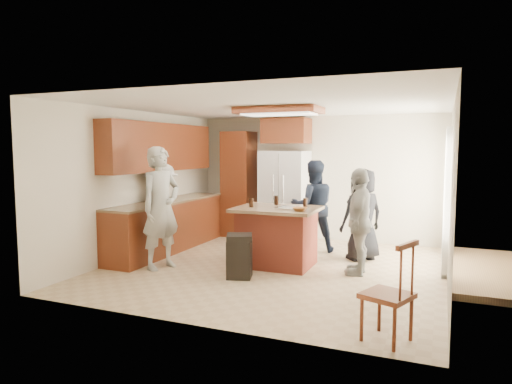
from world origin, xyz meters
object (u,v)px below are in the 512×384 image
at_px(person_front_left, 161,208).
at_px(refrigerator, 285,196).
at_px(person_counter, 162,209).
at_px(trash_bin, 239,256).
at_px(person_side_right, 359,221).
at_px(person_behind_right, 362,214).
at_px(person_behind_left, 313,206).
at_px(spindle_chair, 389,296).
at_px(kitchen_island, 277,236).

distance_m(person_front_left, refrigerator, 2.99).
height_order(person_counter, trash_bin, person_counter).
xyz_separation_m(person_front_left, refrigerator, (1.05, 2.80, -0.04)).
bearing_deg(person_side_right, person_behind_right, -175.60).
bearing_deg(person_behind_left, person_counter, -1.05).
bearing_deg(person_counter, person_side_right, -87.99).
height_order(person_behind_left, refrigerator, refrigerator).
height_order(person_behind_left, spindle_chair, person_behind_left).
relative_size(refrigerator, kitchen_island, 1.41).
height_order(trash_bin, spindle_chair, spindle_chair).
xyz_separation_m(person_behind_right, person_counter, (-3.35, -0.87, 0.03)).
bearing_deg(refrigerator, person_front_left, -110.58).
bearing_deg(refrigerator, spindle_chair, -59.49).
height_order(refrigerator, kitchen_island, refrigerator).
distance_m(person_behind_left, trash_bin, 2.16).
bearing_deg(trash_bin, person_counter, 155.34).
bearing_deg(person_front_left, person_behind_right, -40.45).
height_order(person_behind_right, trash_bin, person_behind_right).
height_order(person_counter, spindle_chair, person_counter).
relative_size(kitchen_island, spindle_chair, 1.29).
distance_m(person_counter, trash_bin, 2.14).
xyz_separation_m(person_counter, spindle_chair, (4.12, -2.31, -0.34)).
height_order(person_front_left, person_behind_right, person_front_left).
height_order(person_behind_right, person_side_right, person_side_right).
bearing_deg(spindle_chair, trash_bin, 147.22).
bearing_deg(kitchen_island, person_side_right, 0.08).
relative_size(kitchen_island, trash_bin, 2.03).
xyz_separation_m(person_behind_left, spindle_chair, (1.71, -3.47, -0.37)).
bearing_deg(person_front_left, refrigerator, -2.77).
height_order(person_counter, kitchen_island, person_counter).
bearing_deg(person_counter, person_behind_right, -73.15).
bearing_deg(refrigerator, person_counter, -129.64).
xyz_separation_m(person_side_right, person_counter, (-3.45, 0.02, 0.01)).
bearing_deg(person_counter, person_behind_left, -61.94).
bearing_deg(trash_bin, person_behind_right, 50.17).
relative_size(person_behind_left, kitchen_island, 1.29).
distance_m(person_behind_right, trash_bin, 2.31).
relative_size(person_behind_right, spindle_chair, 1.53).
distance_m(person_behind_left, kitchen_island, 1.26).
bearing_deg(spindle_chair, person_side_right, 106.52).
distance_m(person_front_left, person_side_right, 3.01).
bearing_deg(refrigerator, kitchen_island, -74.54).
height_order(person_behind_right, kitchen_island, person_behind_right).
xyz_separation_m(person_counter, refrigerator, (1.62, 1.95, 0.10)).
bearing_deg(trash_bin, spindle_chair, -32.78).
relative_size(person_side_right, refrigerator, 0.87).
distance_m(person_behind_left, refrigerator, 1.12).
bearing_deg(person_behind_left, trash_bin, 48.79).
relative_size(person_behind_right, trash_bin, 2.42).
xyz_separation_m(trash_bin, spindle_chair, (2.23, -1.44, 0.13)).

